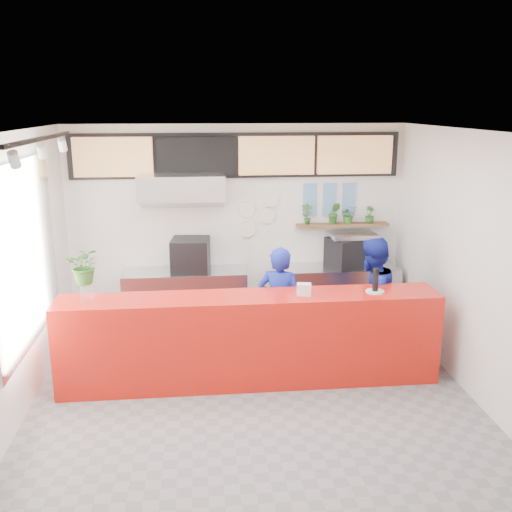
% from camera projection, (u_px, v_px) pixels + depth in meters
% --- Properties ---
extents(floor, '(5.00, 5.00, 0.00)m').
position_uv_depth(floor, '(254.00, 397.00, 6.56)').
color(floor, slate).
rests_on(floor, ground).
extents(ceiling, '(5.00, 5.00, 0.00)m').
position_uv_depth(ceiling, '(253.00, 131.00, 5.79)').
color(ceiling, silver).
extents(wall_back, '(5.00, 0.00, 5.00)m').
position_uv_depth(wall_back, '(237.00, 226.00, 8.58)').
color(wall_back, white).
rests_on(wall_back, ground).
extents(wall_left, '(0.00, 5.00, 5.00)m').
position_uv_depth(wall_left, '(15.00, 280.00, 5.93)').
color(wall_left, white).
rests_on(wall_left, ground).
extents(wall_right, '(0.00, 5.00, 5.00)m').
position_uv_depth(wall_right, '(474.00, 266.00, 6.42)').
color(wall_right, white).
rests_on(wall_right, ground).
extents(service_counter, '(4.50, 0.60, 1.10)m').
position_uv_depth(service_counter, '(250.00, 339.00, 6.80)').
color(service_counter, red).
rests_on(service_counter, ground).
extents(cream_band, '(5.00, 0.02, 0.80)m').
position_uv_depth(cream_band, '(237.00, 152.00, 8.28)').
color(cream_band, beige).
rests_on(cream_band, wall_back).
extents(prep_bench, '(1.80, 0.60, 0.90)m').
position_uv_depth(prep_bench, '(186.00, 300.00, 8.48)').
color(prep_bench, '#B2B5BA').
rests_on(prep_bench, ground).
extents(panini_oven, '(0.59, 0.59, 0.48)m').
position_uv_depth(panini_oven, '(191.00, 255.00, 8.31)').
color(panini_oven, black).
rests_on(panini_oven, prep_bench).
extents(extraction_hood, '(1.20, 0.70, 0.35)m').
position_uv_depth(extraction_hood, '(182.00, 187.00, 7.99)').
color(extraction_hood, '#B2B5BA').
rests_on(extraction_hood, ceiling).
extents(hood_lip, '(1.20, 0.69, 0.31)m').
position_uv_depth(hood_lip, '(182.00, 201.00, 8.05)').
color(hood_lip, '#B2B5BA').
rests_on(hood_lip, ceiling).
extents(right_bench, '(1.80, 0.60, 0.90)m').
position_uv_depth(right_bench, '(337.00, 295.00, 8.71)').
color(right_bench, '#B2B5BA').
rests_on(right_bench, ground).
extents(espresso_machine, '(0.81, 0.70, 0.44)m').
position_uv_depth(espresso_machine, '(352.00, 252.00, 8.55)').
color(espresso_machine, black).
rests_on(espresso_machine, right_bench).
extents(espresso_tray, '(0.71, 0.52, 0.06)m').
position_uv_depth(espresso_tray, '(352.00, 235.00, 8.49)').
color(espresso_tray, '#AAACB1').
rests_on(espresso_tray, espresso_machine).
extents(herb_shelf, '(1.40, 0.18, 0.04)m').
position_uv_depth(herb_shelf, '(343.00, 225.00, 8.64)').
color(herb_shelf, brown).
rests_on(herb_shelf, wall_back).
extents(menu_board_far_left, '(1.10, 0.10, 0.55)m').
position_uv_depth(menu_board_far_left, '(113.00, 157.00, 8.02)').
color(menu_board_far_left, tan).
rests_on(menu_board_far_left, wall_back).
extents(menu_board_mid_left, '(1.10, 0.10, 0.55)m').
position_uv_depth(menu_board_mid_left, '(196.00, 156.00, 8.13)').
color(menu_board_mid_left, black).
rests_on(menu_board_mid_left, wall_back).
extents(menu_board_mid_right, '(1.10, 0.10, 0.55)m').
position_uv_depth(menu_board_mid_right, '(276.00, 155.00, 8.25)').
color(menu_board_mid_right, tan).
rests_on(menu_board_mid_right, wall_back).
extents(menu_board_far_right, '(1.10, 0.10, 0.55)m').
position_uv_depth(menu_board_far_right, '(355.00, 155.00, 8.36)').
color(menu_board_far_right, tan).
rests_on(menu_board_far_right, wall_back).
extents(soffit, '(4.80, 0.04, 0.65)m').
position_uv_depth(soffit, '(237.00, 155.00, 8.27)').
color(soffit, black).
rests_on(soffit, wall_back).
extents(window_pane, '(0.04, 2.20, 1.90)m').
position_uv_depth(window_pane, '(24.00, 254.00, 6.17)').
color(window_pane, silver).
rests_on(window_pane, wall_left).
extents(window_frame, '(0.03, 2.30, 2.00)m').
position_uv_depth(window_frame, '(26.00, 254.00, 6.17)').
color(window_frame, '#B2B5BA').
rests_on(window_frame, wall_left).
extents(track_rail, '(0.05, 2.40, 0.04)m').
position_uv_depth(track_rail, '(41.00, 139.00, 5.60)').
color(track_rail, black).
rests_on(track_rail, ceiling).
extents(dec_plate_a, '(0.24, 0.03, 0.24)m').
position_uv_depth(dec_plate_a, '(247.00, 209.00, 8.50)').
color(dec_plate_a, silver).
rests_on(dec_plate_a, wall_back).
extents(dec_plate_b, '(0.24, 0.03, 0.24)m').
position_uv_depth(dec_plate_b, '(267.00, 216.00, 8.55)').
color(dec_plate_b, silver).
rests_on(dec_plate_b, wall_back).
extents(dec_plate_c, '(0.24, 0.03, 0.24)m').
position_uv_depth(dec_plate_c, '(247.00, 229.00, 8.58)').
color(dec_plate_c, silver).
rests_on(dec_plate_c, wall_back).
extents(dec_plate_d, '(0.24, 0.03, 0.24)m').
position_uv_depth(dec_plate_d, '(270.00, 199.00, 8.49)').
color(dec_plate_d, silver).
rests_on(dec_plate_d, wall_back).
extents(photo_frame_a, '(0.20, 0.02, 0.25)m').
position_uv_depth(photo_frame_a, '(310.00, 192.00, 8.54)').
color(photo_frame_a, '#598CBF').
rests_on(photo_frame_a, wall_back).
extents(photo_frame_b, '(0.20, 0.02, 0.25)m').
position_uv_depth(photo_frame_b, '(330.00, 191.00, 8.57)').
color(photo_frame_b, '#598CBF').
rests_on(photo_frame_b, wall_back).
extents(photo_frame_c, '(0.20, 0.02, 0.25)m').
position_uv_depth(photo_frame_c, '(349.00, 191.00, 8.60)').
color(photo_frame_c, '#598CBF').
rests_on(photo_frame_c, wall_back).
extents(photo_frame_d, '(0.20, 0.02, 0.25)m').
position_uv_depth(photo_frame_d, '(310.00, 208.00, 8.60)').
color(photo_frame_d, '#598CBF').
rests_on(photo_frame_d, wall_back).
extents(photo_frame_e, '(0.20, 0.02, 0.25)m').
position_uv_depth(photo_frame_e, '(329.00, 208.00, 8.63)').
color(photo_frame_e, '#598CBF').
rests_on(photo_frame_e, wall_back).
extents(photo_frame_f, '(0.20, 0.02, 0.25)m').
position_uv_depth(photo_frame_f, '(349.00, 207.00, 8.66)').
color(photo_frame_f, '#598CBF').
rests_on(photo_frame_f, wall_back).
extents(staff_center, '(0.67, 0.56, 1.56)m').
position_uv_depth(staff_center, '(280.00, 306.00, 7.26)').
color(staff_center, navy).
rests_on(staff_center, ground).
extents(staff_right, '(1.01, 0.98, 1.63)m').
position_uv_depth(staff_right, '(370.00, 300.00, 7.38)').
color(staff_right, navy).
rests_on(staff_right, ground).
extents(herb_a, '(0.19, 0.16, 0.32)m').
position_uv_depth(herb_a, '(307.00, 214.00, 8.54)').
color(herb_a, '#2D6122').
rests_on(herb_a, herb_shelf).
extents(herb_b, '(0.21, 0.18, 0.33)m').
position_uv_depth(herb_b, '(334.00, 213.00, 8.58)').
color(herb_b, '#2D6122').
rests_on(herb_b, herb_shelf).
extents(herb_c, '(0.25, 0.22, 0.27)m').
position_uv_depth(herb_c, '(349.00, 215.00, 8.61)').
color(herb_c, '#2D6122').
rests_on(herb_c, herb_shelf).
extents(herb_d, '(0.17, 0.16, 0.26)m').
position_uv_depth(herb_d, '(370.00, 215.00, 8.64)').
color(herb_d, '#2D6122').
rests_on(herb_d, herb_shelf).
extents(glass_vase, '(0.20, 0.20, 0.19)m').
position_uv_depth(glass_vase, '(87.00, 294.00, 6.43)').
color(glass_vase, silver).
rests_on(glass_vase, service_counter).
extents(basil_vase, '(0.38, 0.34, 0.42)m').
position_uv_depth(basil_vase, '(85.00, 265.00, 6.35)').
color(basil_vase, '#2D6122').
rests_on(basil_vase, glass_vase).
extents(napkin_holder, '(0.18, 0.13, 0.14)m').
position_uv_depth(napkin_holder, '(304.00, 289.00, 6.66)').
color(napkin_holder, silver).
rests_on(napkin_holder, service_counter).
extents(white_plate, '(0.28, 0.28, 0.02)m').
position_uv_depth(white_plate, '(375.00, 291.00, 6.79)').
color(white_plate, silver).
rests_on(white_plate, service_counter).
extents(pepper_mill, '(0.09, 0.09, 0.28)m').
position_uv_depth(pepper_mill, '(376.00, 280.00, 6.75)').
color(pepper_mill, black).
rests_on(pepper_mill, white_plate).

